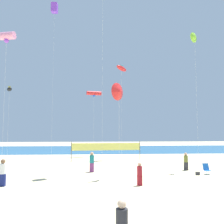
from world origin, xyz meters
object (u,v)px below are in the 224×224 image
(kite_red_tube, at_px, (94,93))
(kite_pink_tube, at_px, (7,36))
(beachgoer_olive_shirt, at_px, (186,161))
(kite_violet_box, at_px, (54,8))
(kite_black_inflatable, at_px, (9,89))
(beachgoer_teal_shirt, at_px, (92,161))
(kite_red_inflatable, at_px, (121,68))
(beachgoer_white_shirt, at_px, (3,172))
(kite_red_delta, at_px, (119,91))
(folding_beach_chair, at_px, (207,169))
(beach_handbag, at_px, (198,173))
(kite_lime_delta, at_px, (195,37))
(beachgoer_maroon_shirt, at_px, (140,173))
(volleyball_net, at_px, (106,147))

(kite_red_tube, height_order, kite_pink_tube, kite_pink_tube)
(beachgoer_olive_shirt, bearing_deg, kite_red_tube, -27.09)
(beachgoer_olive_shirt, relative_size, kite_red_tube, 0.17)
(kite_violet_box, distance_m, kite_pink_tube, 16.34)
(kite_black_inflatable, height_order, kite_pink_tube, kite_pink_tube)
(beachgoer_teal_shirt, xyz_separation_m, kite_black_inflatable, (-10.52, 7.81, 7.90))
(beachgoer_teal_shirt, distance_m, kite_violet_box, 24.81)
(kite_red_inflatable, xyz_separation_m, kite_pink_tube, (-11.33, -10.95, -0.37))
(beachgoer_white_shirt, distance_m, kite_red_delta, 10.49)
(beachgoer_olive_shirt, xyz_separation_m, folding_beach_chair, (1.03, -1.99, -0.41))
(beachgoer_olive_shirt, height_order, beach_handbag, beachgoer_olive_shirt)
(beach_handbag, xyz_separation_m, kite_violet_box, (-14.94, 13.85, 21.77))
(kite_black_inflatable, relative_size, kite_pink_tube, 0.75)
(kite_lime_delta, distance_m, kite_black_inflatable, 22.52)
(beachgoer_teal_shirt, distance_m, beach_handbag, 9.21)
(beachgoer_teal_shirt, bearing_deg, beachgoer_maroon_shirt, -27.54)
(beachgoer_olive_shirt, distance_m, volleyball_net, 10.30)
(beachgoer_white_shirt, xyz_separation_m, kite_red_tube, (5.82, 18.15, 8.40))
(kite_red_inflatable, relative_size, kite_pink_tube, 1.04)
(beachgoer_maroon_shirt, xyz_separation_m, volleyball_net, (-1.79, 12.91, 0.81))
(beachgoer_white_shirt, height_order, folding_beach_chair, beachgoer_white_shirt)
(beach_handbag, distance_m, kite_red_tube, 19.94)
(kite_red_inflatable, bearing_deg, kite_black_inflatable, -171.62)
(beachgoer_maroon_shirt, height_order, volleyball_net, volleyball_net)
(beachgoer_maroon_shirt, distance_m, kite_violet_box, 28.74)
(beachgoer_olive_shirt, xyz_separation_m, kite_violet_box, (-14.88, 11.48, 21.02))
(beachgoer_white_shirt, distance_m, kite_violet_box, 26.84)
(beachgoer_maroon_shirt, distance_m, beachgoer_teal_shirt, 6.28)
(kite_black_inflatable, bearing_deg, beachgoer_maroon_shirt, -43.23)
(beachgoer_olive_shirt, relative_size, beach_handbag, 4.90)
(kite_lime_delta, xyz_separation_m, kite_pink_tube, (-18.14, -2.48, -1.44))
(beachgoer_olive_shirt, relative_size, volleyball_net, 0.19)
(beachgoer_white_shirt, xyz_separation_m, kite_red_inflatable, (9.67, 14.83, 11.41))
(beachgoer_olive_shirt, xyz_separation_m, beachgoer_teal_shirt, (-8.89, -0.40, 0.08))
(beachgoer_maroon_shirt, relative_size, beach_handbag, 4.64)
(kite_violet_box, distance_m, kite_red_delta, 22.16)
(kite_red_tube, xyz_separation_m, kite_red_inflatable, (3.85, -3.32, 3.01))
(beachgoer_maroon_shirt, xyz_separation_m, beach_handbag, (5.55, 3.30, -0.70))
(beachgoer_white_shirt, bearing_deg, kite_red_delta, 41.67)
(volleyball_net, bearing_deg, kite_red_delta, -86.11)
(beachgoer_olive_shirt, xyz_separation_m, kite_lime_delta, (1.70, 1.05, 12.57))
(kite_red_tube, bearing_deg, beach_handbag, -59.33)
(beachgoer_teal_shirt, distance_m, volleyball_net, 7.83)
(beach_handbag, relative_size, kite_violet_box, 0.01)
(kite_red_tube, bearing_deg, kite_red_inflatable, -40.72)
(kite_black_inflatable, bearing_deg, kite_pink_tube, -71.36)
(folding_beach_chair, height_order, kite_red_inflatable, kite_red_inflatable)
(beachgoer_olive_shirt, relative_size, beachgoer_maroon_shirt, 1.06)
(beach_handbag, relative_size, kite_red_tube, 0.03)
(kite_red_tube, relative_size, kite_red_delta, 1.25)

